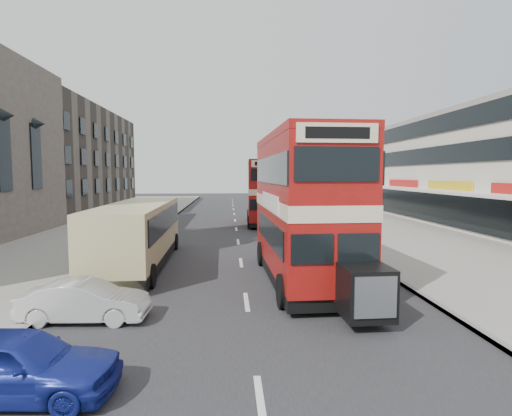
# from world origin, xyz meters

# --- Properties ---
(ground) EXTENTS (160.00, 160.00, 0.00)m
(ground) POSITION_xyz_m (0.00, 0.00, 0.00)
(ground) COLOR #28282B
(ground) RESTS_ON ground
(road_surface) EXTENTS (12.00, 90.00, 0.01)m
(road_surface) POSITION_xyz_m (0.00, 20.00, 0.01)
(road_surface) COLOR #28282B
(road_surface) RESTS_ON ground
(pavement_right) EXTENTS (12.00, 90.00, 0.15)m
(pavement_right) POSITION_xyz_m (12.00, 20.00, 0.07)
(pavement_right) COLOR gray
(pavement_right) RESTS_ON ground
(pavement_left) EXTENTS (12.00, 90.00, 0.15)m
(pavement_left) POSITION_xyz_m (-12.00, 20.00, 0.07)
(pavement_left) COLOR gray
(pavement_left) RESTS_ON ground
(kerb_left) EXTENTS (0.20, 90.00, 0.16)m
(kerb_left) POSITION_xyz_m (-6.10, 20.00, 0.07)
(kerb_left) COLOR gray
(kerb_left) RESTS_ON ground
(kerb_right) EXTENTS (0.20, 90.00, 0.16)m
(kerb_right) POSITION_xyz_m (6.10, 20.00, 0.07)
(kerb_right) COLOR gray
(kerb_right) RESTS_ON ground
(brick_terrace) EXTENTS (14.00, 28.00, 12.00)m
(brick_terrace) POSITION_xyz_m (-22.00, 38.00, 6.00)
(brick_terrace) COLOR #66594C
(brick_terrace) RESTS_ON ground
(commercial_row) EXTENTS (9.90, 46.20, 9.30)m
(commercial_row) POSITION_xyz_m (19.95, 22.00, 4.70)
(commercial_row) COLOR beige
(commercial_row) RESTS_ON ground
(street_lamp) EXTENTS (1.00, 0.20, 8.12)m
(street_lamp) POSITION_xyz_m (6.52, 18.00, 4.78)
(street_lamp) COLOR slate
(street_lamp) RESTS_ON ground
(bus_main) EXTENTS (3.08, 10.28, 5.64)m
(bus_main) POSITION_xyz_m (2.40, 4.57, 2.97)
(bus_main) COLOR black
(bus_main) RESTS_ON ground
(bus_second) EXTENTS (2.97, 9.64, 5.26)m
(bus_second) POSITION_xyz_m (2.42, 23.20, 2.77)
(bus_second) COLOR black
(bus_second) RESTS_ON ground
(coach) EXTENTS (2.79, 10.24, 2.70)m
(coach) POSITION_xyz_m (-4.80, 7.77, 1.59)
(coach) COLOR black
(coach) RESTS_ON ground
(car_left_near) EXTENTS (3.99, 1.83, 1.33)m
(car_left_near) POSITION_xyz_m (-4.65, -3.50, 0.66)
(car_left_near) COLOR navy
(car_left_near) RESTS_ON ground
(car_left_front) EXTENTS (3.67, 1.44, 1.19)m
(car_left_front) POSITION_xyz_m (-4.76, 0.56, 0.60)
(car_left_front) COLOR silver
(car_left_front) RESTS_ON ground
(car_right_a) EXTENTS (4.44, 1.85, 1.28)m
(car_right_a) POSITION_xyz_m (4.97, 14.79, 0.64)
(car_right_a) COLOR maroon
(car_right_a) RESTS_ON ground
(car_right_b) EXTENTS (4.12, 2.24, 1.10)m
(car_right_b) POSITION_xyz_m (5.43, 22.12, 0.55)
(car_right_b) COLOR #C14413
(car_right_b) RESTS_ON ground
(pedestrian_near) EXTENTS (0.72, 0.67, 1.62)m
(pedestrian_near) POSITION_xyz_m (7.93, 15.30, 0.96)
(pedestrian_near) COLOR gray
(pedestrian_near) RESTS_ON pavement_right
(cyclist) EXTENTS (0.68, 1.80, 2.19)m
(cyclist) POSITION_xyz_m (4.84, 18.78, 0.74)
(cyclist) COLOR gray
(cyclist) RESTS_ON ground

